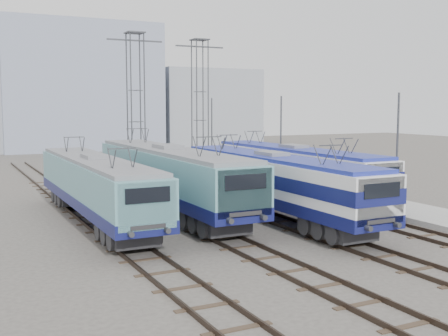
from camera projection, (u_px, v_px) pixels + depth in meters
ground at (285, 242)px, 25.91m from camera, size 160.00×160.00×0.00m
platform at (349, 198)px, 37.54m from camera, size 4.00×70.00×0.30m
locomotive_far_left at (96, 184)px, 29.73m from camera, size 2.72×17.14×3.23m
locomotive_center_left at (170, 174)px, 32.52m from camera, size 2.96×18.73×3.53m
locomotive_center_right at (273, 180)px, 30.86m from camera, size 2.76×17.45×3.28m
locomotive_far_right at (295, 168)px, 36.97m from camera, size 2.73×17.28×3.25m
catenary_tower_west at (136, 101)px, 44.72m from camera, size 4.50×1.20×12.00m
catenary_tower_east at (200, 102)px, 49.39m from camera, size 4.50×1.20×12.00m
mast_front at (397, 156)px, 31.13m from camera, size 0.12×0.12×7.00m
mast_mid at (281, 143)px, 41.79m from camera, size 0.12×0.12×7.00m
mast_rear at (212, 136)px, 52.45m from camera, size 0.12×0.12×7.00m
building_center at (78, 87)px, 81.79m from camera, size 22.00×14.00×18.00m
building_east at (202, 108)px, 91.02m from camera, size 16.00×12.00×12.00m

